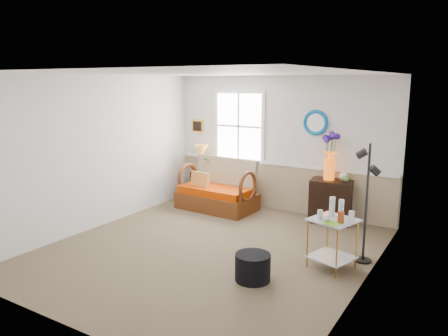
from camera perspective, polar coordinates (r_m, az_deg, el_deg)
The scene contains 19 objects.
floor at distance 6.67m, azimuth -1.97°, elevation -10.64°, with size 4.50×5.00×0.01m, color brown.
ceiling at distance 6.19m, azimuth -2.13°, elevation 12.28°, with size 4.50×5.00×0.01m, color white.
walls at distance 6.31m, azimuth -2.05°, elevation 0.38°, with size 4.51×5.01×2.60m.
wainscot at distance 8.62m, azimuth 7.16°, elevation -2.51°, with size 4.46×0.02×0.90m, color tan.
chair_rail at distance 8.51m, azimuth 7.21°, elevation 0.55°, with size 4.46×0.04×0.06m, color white.
window at distance 8.81m, azimuth 1.96°, elevation 5.47°, with size 1.14×0.06×1.44m, color white, non-canonical shape.
picture at distance 9.37m, azimuth -3.47°, elevation 5.50°, with size 0.28×0.03×0.28m, color orange.
mirror at distance 8.14m, azimuth 11.89°, elevation 5.82°, with size 0.47×0.47×0.07m, color #0779C0.
loveseat at distance 8.57m, azimuth -0.95°, elevation -2.23°, with size 1.50×0.85×0.98m, color #4A2512, non-canonical shape.
throw_pillow at distance 8.64m, azimuth -3.15°, elevation -1.89°, with size 0.41×0.10×0.41m, color #D85D1B, non-canonical shape.
lamp_stand at distance 9.27m, azimuth -2.94°, elevation -2.34°, with size 0.35×0.35×0.62m, color black, non-canonical shape.
table_lamp at distance 9.13m, azimuth -2.99°, elevation 1.28°, with size 0.31×0.31×0.57m, color orange, non-canonical shape.
potted_plant at distance 9.10m, azimuth -2.22°, elevation 0.21°, with size 0.29×0.32×0.25m, color #438231.
cabinet at distance 8.05m, azimuth 13.78°, elevation -4.21°, with size 0.72×0.46×0.77m, color black, non-canonical shape.
flower_vase at distance 7.88m, azimuth 13.67°, elevation 1.46°, with size 0.24×0.24×0.83m, color #D9520B, non-canonical shape.
side_table at distance 6.13m, azimuth 13.92°, elevation -9.57°, with size 0.54×0.54×0.69m, color #B48232, non-canonical shape.
tabletop_items at distance 5.95m, azimuth 14.42°, elevation -5.38°, with size 0.45×0.45×0.27m, color silver, non-canonical shape.
floor_lamp at distance 6.31m, azimuth 18.10°, elevation -4.47°, with size 0.24×0.24×1.68m, color black, non-canonical shape.
ottoman at distance 5.68m, azimuth 3.78°, elevation -12.81°, with size 0.45×0.45×0.35m, color black.
Camera 1 is at (3.43, -5.16, 2.49)m, focal length 35.00 mm.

